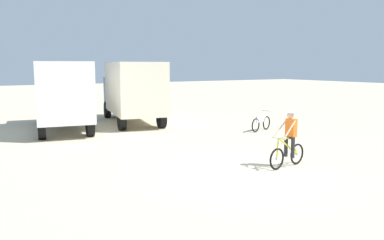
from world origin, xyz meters
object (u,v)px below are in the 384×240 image
(bicycle_spare, at_px, (261,123))
(cyclist_orange_shirt, at_px, (289,140))
(box_truck_cream_rv, at_px, (132,89))
(box_truck_white_box, at_px, (62,92))

(bicycle_spare, bearing_deg, cyclist_orange_shirt, -123.85)
(box_truck_cream_rv, height_order, cyclist_orange_shirt, box_truck_cream_rv)
(cyclist_orange_shirt, distance_m, bicycle_spare, 6.88)
(box_truck_cream_rv, relative_size, bicycle_spare, 4.28)
(box_truck_white_box, relative_size, box_truck_cream_rv, 1.00)
(box_truck_white_box, relative_size, bicycle_spare, 4.26)
(cyclist_orange_shirt, relative_size, bicycle_spare, 1.10)
(box_truck_white_box, xyz_separation_m, cyclist_orange_shirt, (4.43, -10.93, -1.03))
(cyclist_orange_shirt, height_order, bicycle_spare, cyclist_orange_shirt)
(box_truck_white_box, distance_m, bicycle_spare, 9.89)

